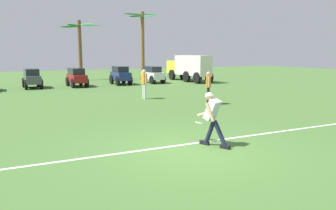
{
  "coord_description": "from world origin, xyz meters",
  "views": [
    {
      "loc": [
        -4.08,
        -6.79,
        2.44
      ],
      "look_at": [
        0.23,
        1.78,
        0.9
      ],
      "focal_mm": 35.0,
      "sensor_mm": 36.0,
      "label": 1
    }
  ],
  "objects_px": {
    "teammate_near_sideline": "(144,81)",
    "parked_car_slot_b": "(32,78)",
    "box_truck": "(189,67)",
    "frisbee_in_flight": "(200,123)",
    "parked_car_slot_e": "(153,74)",
    "frisbee_thrower": "(212,116)",
    "parked_car_slot_c": "(77,77)",
    "palm_tree_far_left": "(80,45)",
    "teammate_midfield": "(208,85)",
    "palm_tree_left_of_centre": "(142,40)",
    "parked_car_slot_d": "(120,75)"
  },
  "relations": [
    {
      "from": "frisbee_thrower",
      "to": "teammate_near_sideline",
      "type": "relative_size",
      "value": 0.91
    },
    {
      "from": "teammate_midfield",
      "to": "palm_tree_far_left",
      "type": "xyz_separation_m",
      "value": [
        -2.41,
        16.74,
        2.17
      ]
    },
    {
      "from": "box_truck",
      "to": "palm_tree_far_left",
      "type": "bearing_deg",
      "value": 146.73
    },
    {
      "from": "frisbee_thrower",
      "to": "palm_tree_far_left",
      "type": "relative_size",
      "value": 0.27
    },
    {
      "from": "parked_car_slot_b",
      "to": "parked_car_slot_d",
      "type": "distance_m",
      "value": 6.33
    },
    {
      "from": "teammate_near_sideline",
      "to": "palm_tree_far_left",
      "type": "xyz_separation_m",
      "value": [
        -0.41,
        13.66,
        2.17
      ]
    },
    {
      "from": "frisbee_thrower",
      "to": "box_truck",
      "type": "height_order",
      "value": "box_truck"
    },
    {
      "from": "parked_car_slot_c",
      "to": "palm_tree_left_of_centre",
      "type": "distance_m",
      "value": 10.11
    },
    {
      "from": "frisbee_thrower",
      "to": "palm_tree_left_of_centre",
      "type": "distance_m",
      "value": 24.49
    },
    {
      "from": "box_truck",
      "to": "palm_tree_far_left",
      "type": "distance_m",
      "value": 9.81
    },
    {
      "from": "frisbee_in_flight",
      "to": "palm_tree_left_of_centre",
      "type": "bearing_deg",
      "value": 71.49
    },
    {
      "from": "parked_car_slot_d",
      "to": "palm_tree_far_left",
      "type": "xyz_separation_m",
      "value": [
        -1.85,
        5.43,
        2.37
      ]
    },
    {
      "from": "frisbee_in_flight",
      "to": "parked_car_slot_e",
      "type": "xyz_separation_m",
      "value": [
        6.05,
        16.82,
        0.21
      ]
    },
    {
      "from": "parked_car_slot_c",
      "to": "box_truck",
      "type": "xyz_separation_m",
      "value": [
        9.55,
        0.24,
        0.51
      ]
    },
    {
      "from": "parked_car_slot_b",
      "to": "palm_tree_far_left",
      "type": "relative_size",
      "value": 0.46
    },
    {
      "from": "parked_car_slot_d",
      "to": "palm_tree_left_of_centre",
      "type": "bearing_deg",
      "value": 53.98
    },
    {
      "from": "parked_car_slot_c",
      "to": "parked_car_slot_e",
      "type": "height_order",
      "value": "same"
    },
    {
      "from": "frisbee_in_flight",
      "to": "parked_car_slot_b",
      "type": "height_order",
      "value": "parked_car_slot_b"
    },
    {
      "from": "teammate_midfield",
      "to": "parked_car_slot_e",
      "type": "distance_m",
      "value": 11.62
    },
    {
      "from": "box_truck",
      "to": "frisbee_thrower",
      "type": "bearing_deg",
      "value": -118.55
    },
    {
      "from": "teammate_midfield",
      "to": "parked_car_slot_c",
      "type": "relative_size",
      "value": 0.64
    },
    {
      "from": "frisbee_thrower",
      "to": "teammate_midfield",
      "type": "relative_size",
      "value": 0.91
    },
    {
      "from": "parked_car_slot_c",
      "to": "palm_tree_far_left",
      "type": "xyz_separation_m",
      "value": [
        1.49,
        5.52,
        2.39
      ]
    },
    {
      "from": "parked_car_slot_e",
      "to": "box_truck",
      "type": "distance_m",
      "value": 3.49
    },
    {
      "from": "frisbee_in_flight",
      "to": "parked_car_slot_e",
      "type": "height_order",
      "value": "parked_car_slot_e"
    },
    {
      "from": "parked_car_slot_c",
      "to": "parked_car_slot_e",
      "type": "relative_size",
      "value": 1.0
    },
    {
      "from": "teammate_near_sideline",
      "to": "box_truck",
      "type": "bearing_deg",
      "value": 47.62
    },
    {
      "from": "parked_car_slot_b",
      "to": "parked_car_slot_c",
      "type": "height_order",
      "value": "same"
    },
    {
      "from": "teammate_midfield",
      "to": "parked_car_slot_b",
      "type": "height_order",
      "value": "teammate_midfield"
    },
    {
      "from": "parked_car_slot_c",
      "to": "palm_tree_left_of_centre",
      "type": "relative_size",
      "value": 0.39
    },
    {
      "from": "parked_car_slot_d",
      "to": "palm_tree_left_of_centre",
      "type": "distance_m",
      "value": 7.83
    },
    {
      "from": "frisbee_in_flight",
      "to": "palm_tree_left_of_centre",
      "type": "distance_m",
      "value": 24.04
    },
    {
      "from": "frisbee_in_flight",
      "to": "parked_car_slot_c",
      "type": "distance_m",
      "value": 16.64
    },
    {
      "from": "teammate_midfield",
      "to": "palm_tree_left_of_centre",
      "type": "distance_m",
      "value": 17.79
    },
    {
      "from": "parked_car_slot_e",
      "to": "palm_tree_left_of_centre",
      "type": "distance_m",
      "value": 6.66
    },
    {
      "from": "palm_tree_far_left",
      "to": "palm_tree_left_of_centre",
      "type": "relative_size",
      "value": 0.83
    },
    {
      "from": "frisbee_in_flight",
      "to": "palm_tree_far_left",
      "type": "bearing_deg",
      "value": 86.28
    },
    {
      "from": "parked_car_slot_b",
      "to": "box_truck",
      "type": "height_order",
      "value": "box_truck"
    },
    {
      "from": "teammate_midfield",
      "to": "parked_car_slot_b",
      "type": "relative_size",
      "value": 0.64
    },
    {
      "from": "box_truck",
      "to": "palm_tree_far_left",
      "type": "height_order",
      "value": "palm_tree_far_left"
    },
    {
      "from": "frisbee_in_flight",
      "to": "teammate_midfield",
      "type": "distance_m",
      "value": 6.66
    },
    {
      "from": "teammate_near_sideline",
      "to": "palm_tree_left_of_centre",
      "type": "xyz_separation_m",
      "value": [
        5.71,
        14.1,
        2.72
      ]
    },
    {
      "from": "frisbee_thrower",
      "to": "teammate_midfield",
      "type": "distance_m",
      "value": 7.07
    },
    {
      "from": "parked_car_slot_d",
      "to": "frisbee_in_flight",
      "type": "bearing_deg",
      "value": -101.14
    },
    {
      "from": "frisbee_in_flight",
      "to": "parked_car_slot_e",
      "type": "bearing_deg",
      "value": 70.23
    },
    {
      "from": "parked_car_slot_c",
      "to": "palm_tree_left_of_centre",
      "type": "height_order",
      "value": "palm_tree_left_of_centre"
    },
    {
      "from": "parked_car_slot_c",
      "to": "box_truck",
      "type": "height_order",
      "value": "box_truck"
    },
    {
      "from": "teammate_near_sideline",
      "to": "teammate_midfield",
      "type": "height_order",
      "value": "same"
    },
    {
      "from": "parked_car_slot_c",
      "to": "palm_tree_far_left",
      "type": "distance_m",
      "value": 6.2
    },
    {
      "from": "teammate_near_sideline",
      "to": "parked_car_slot_b",
      "type": "xyz_separation_m",
      "value": [
        -4.88,
        8.51,
        -0.22
      ]
    }
  ]
}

